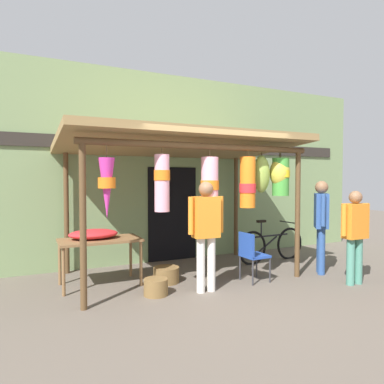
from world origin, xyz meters
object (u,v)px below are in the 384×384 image
display_table (100,244)px  folding_chair (251,252)px  wicker_basket_by_table (166,275)px  shopper_by_bananas (321,219)px  flower_heap_on_table (95,234)px  wicker_basket_spare (156,287)px  vendor_in_orange (355,230)px  customer_foreground (206,226)px  parked_bicycle (271,245)px

display_table → folding_chair: size_ratio=1.54×
wicker_basket_by_table → shopper_by_bananas: 3.01m
folding_chair → flower_heap_on_table: bearing=158.3°
folding_chair → wicker_basket_spare: 1.74m
vendor_in_orange → customer_foreground: 2.51m
parked_bicycle → customer_foreground: (-2.19, -1.18, 0.67)m
wicker_basket_spare → parked_bicycle: (2.95, 1.00, 0.22)m
folding_chair → wicker_basket_by_table: size_ratio=1.92×
wicker_basket_spare → parked_bicycle: 3.13m
display_table → shopper_by_bananas: (3.83, -1.02, 0.33)m
parked_bicycle → flower_heap_on_table: bearing=-178.7°
shopper_by_bananas → parked_bicycle: bearing=100.8°
flower_heap_on_table → customer_foreground: customer_foreground is taller
wicker_basket_spare → customer_foreground: customer_foreground is taller
customer_foreground → shopper_by_bananas: bearing=0.5°
vendor_in_orange → shopper_by_bananas: (0.02, 0.75, 0.11)m
flower_heap_on_table → folding_chair: bearing=-21.7°
parked_bicycle → wicker_basket_by_table: bearing=-169.8°
wicker_basket_by_table → display_table: bearing=162.5°
vendor_in_orange → wicker_basket_spare: bearing=164.0°
wicker_basket_by_table → shopper_by_bananas: (2.79, -0.70, 0.89)m
display_table → flower_heap_on_table: flower_heap_on_table is taller
wicker_basket_spare → flower_heap_on_table: bearing=128.6°
parked_bicycle → shopper_by_bananas: size_ratio=1.02×
vendor_in_orange → customer_foreground: size_ratio=0.91×
parked_bicycle → vendor_in_orange: vendor_in_orange is taller
wicker_basket_by_table → customer_foreground: size_ratio=0.26×
wicker_basket_by_table → vendor_in_orange: bearing=-27.4°
wicker_basket_spare → customer_foreground: 1.18m
display_table → flower_heap_on_table: 0.19m
display_table → folding_chair: bearing=-21.2°
flower_heap_on_table → shopper_by_bananas: 4.06m
flower_heap_on_table → display_table: bearing=-35.1°
folding_chair → parked_bicycle: 1.64m
shopper_by_bananas → display_table: bearing=165.1°
flower_heap_on_table → wicker_basket_spare: bearing=-51.4°
display_table → wicker_basket_by_table: (1.04, -0.33, -0.55)m
vendor_in_orange → parked_bicycle: bearing=96.2°
display_table → wicker_basket_spare: display_table is taller
vendor_in_orange → display_table: bearing=155.1°
wicker_basket_by_table → wicker_basket_spare: wicker_basket_by_table is taller
customer_foreground → shopper_by_bananas: size_ratio=1.00×
vendor_in_orange → shopper_by_bananas: bearing=88.8°
flower_heap_on_table → vendor_in_orange: size_ratio=0.51×
wicker_basket_by_table → customer_foreground: (0.38, -0.72, 0.89)m
display_table → wicker_basket_spare: (0.66, -0.86, -0.56)m
customer_foreground → flower_heap_on_table: bearing=143.7°
wicker_basket_spare → parked_bicycle: bearing=18.7°
shopper_by_bananas → customer_foreground: bearing=-179.5°
display_table → vendor_in_orange: vendor_in_orange is taller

